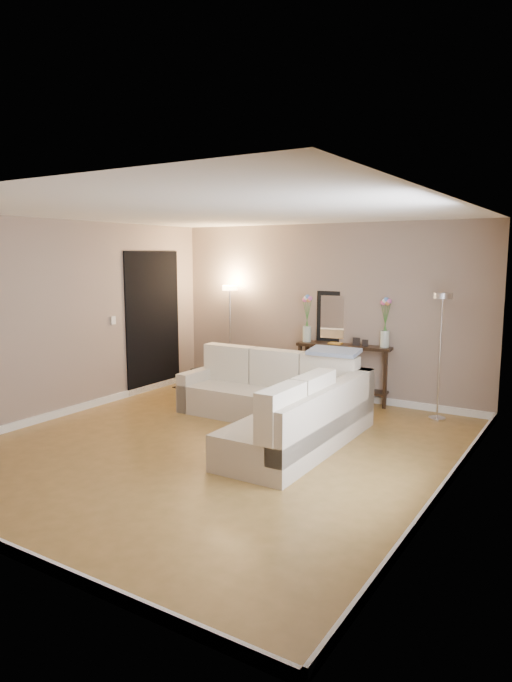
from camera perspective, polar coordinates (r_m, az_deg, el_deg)
The scene contains 21 objects.
floor at distance 6.57m, azimuth -3.76°, elevation -10.48°, with size 5.00×5.50×0.01m, color olive.
ceiling at distance 6.22m, azimuth -4.00°, elevation 12.87°, with size 5.00×5.50×0.01m, color white.
wall_back at distance 8.64m, azimuth 6.91°, elevation 2.97°, with size 5.00×0.02×2.60m, color gray.
wall_left at distance 7.99m, azimuth -18.66°, elevation 2.12°, with size 0.02×5.50×2.60m, color gray.
wall_right at distance 5.22m, azimuth 19.07°, elevation -1.13°, with size 0.02×5.50×2.60m, color gray.
baseboard_back at distance 8.83m, azimuth 6.69°, elevation -5.15°, with size 5.00×0.03×0.10m, color white.
baseboard_left at distance 8.19m, azimuth -18.12°, elevation -6.61°, with size 0.03×5.50×0.10m, color white.
baseboard_right at distance 5.57m, azimuth 18.16°, elevation -13.89°, with size 0.03×5.50×0.10m, color white.
doorway at distance 9.15m, azimuth -10.25°, elevation 1.95°, with size 0.02×1.20×2.20m, color black.
switch_plate at distance 8.54m, azimuth -14.10°, elevation 2.03°, with size 0.02×0.08×0.12m, color white.
sectional_sofa at distance 7.04m, azimuth 2.36°, elevation -6.32°, with size 2.52×2.41×0.88m.
throw_blanket at distance 7.27m, azimuth 7.81°, elevation -1.05°, with size 0.63×0.36×0.05m, color #7F8CA4.
console_table at distance 8.48m, azimuth 8.27°, elevation -2.76°, with size 1.42×0.52×0.85m.
leaning_mirror at distance 8.51m, azimuth 9.25°, elevation 2.32°, with size 0.98×0.15×0.77m.
table_decor at distance 8.36m, azimuth 8.75°, elevation -0.26°, with size 0.59×0.15×0.14m.
flower_vase_left at distance 8.54m, azimuth 5.13°, elevation 1.85°, with size 0.16×0.14×0.73m.
flower_vase_right at distance 8.21m, azimuth 12.80°, elevation 1.39°, with size 0.16×0.14×0.73m.
floor_lamp_lit at distance 9.25m, azimuth -2.62°, elevation 2.57°, with size 0.26×0.26×1.65m.
floor_lamp_unlit at distance 7.68m, azimuth 18.05°, elevation 0.97°, with size 0.27×0.27×1.66m.
charcoal_rug at distance 9.29m, azimuth -4.30°, elevation -4.69°, with size 1.08×0.81×0.01m, color black.
black_bag at distance 9.32m, azimuth -5.45°, elevation -3.41°, with size 0.31×0.22×0.20m, color black.
Camera 1 is at (3.64, -5.03, 2.14)m, focal length 30.00 mm.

